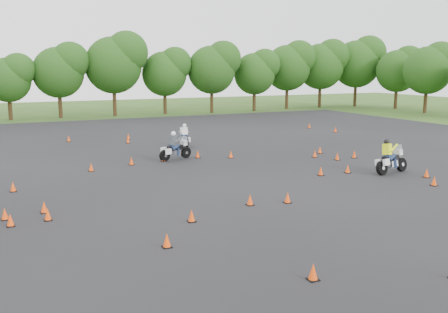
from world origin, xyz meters
The scene contains 7 objects.
ground centered at (0.00, 0.00, 0.00)m, with size 140.00×140.00×0.00m, color #2D5119.
asphalt_pad centered at (0.00, 6.00, 0.01)m, with size 62.00×62.00×0.00m, color black.
treeline centered at (3.45, 35.30, 4.57)m, with size 87.02×31.90×10.78m.
traffic_cones centered at (-0.14, 4.71, 0.23)m, with size 33.47×33.32×0.45m.
rider_grey centered at (-0.42, 10.35, 0.92)m, with size 2.37×0.73×1.83m, color #3F4346, non-canonical shape.
rider_yellow centered at (9.02, 1.32, 0.97)m, with size 2.49×0.76×1.92m, color #E1F515, non-canonical shape.
rider_white centered at (1.97, 15.02, 0.86)m, with size 2.21×0.68×1.71m, color white, non-canonical shape.
Camera 1 is at (-10.86, -19.06, 5.79)m, focal length 40.00 mm.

